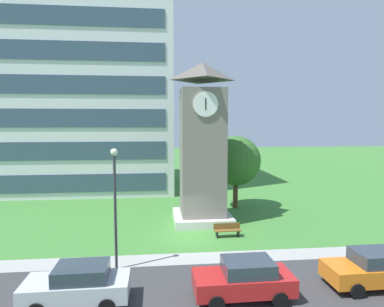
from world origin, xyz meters
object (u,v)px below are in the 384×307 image
Objects in this scene: clock_tower at (202,151)px; parked_car_silver at (78,285)px; street_lamp at (115,196)px; tree_by_building at (236,161)px; park_bench at (227,230)px; parked_car_red at (244,279)px; parked_car_orange at (375,268)px; tree_streetside at (82,159)px.

clock_tower is 2.79× the size of parked_car_silver.
street_lamp is 4.57m from parked_car_silver.
parked_car_silver is (-1.15, -3.26, -2.99)m from street_lamp.
street_lamp is 14.72m from tree_by_building.
tree_by_building is at bearing 52.30° from street_lamp.
park_bench is 8.66m from street_lamp.
clock_tower is 9.75m from street_lamp.
parked_car_red is 6.26m from parked_car_orange.
parked_car_red is at bearing -176.50° from parked_car_orange.
tree_streetside reaches higher than parked_car_silver.
parked_car_silver and parked_car_orange have the same top height.
street_lamp is (-5.52, -7.89, -1.56)m from clock_tower.
clock_tower is 2.70× the size of parked_car_orange.
tree_streetside is at bearing 107.18° from street_lamp.
street_lamp is (-6.73, -4.26, 3.39)m from park_bench.
parked_car_silver is 6.98m from parked_car_red.
tree_by_building is 1.49× the size of parked_car_silver.
parked_car_red is at bearing -101.88° from tree_by_building.
clock_tower reaches higher than parked_car_silver.
tree_by_building is at bearing 72.88° from park_bench.
clock_tower is 13.55m from parked_car_orange.
park_bench is 0.41× the size of parked_car_orange.
parked_car_silver is 0.97× the size of parked_car_orange.
parked_car_silver is 1.01× the size of parked_car_red.
park_bench is (1.21, -3.62, -4.95)m from clock_tower.
clock_tower is 2.81× the size of parked_car_red.
tree_streetside is at bearing 131.38° from park_bench.
tree_streetside is 27.96m from parked_car_orange.
parked_car_orange is (5.34, -7.34, 0.40)m from park_bench.
parked_car_orange is (6.55, -10.96, -4.55)m from clock_tower.
parked_car_orange is (12.07, -3.07, -2.99)m from street_lamp.
clock_tower is 2.24× the size of tree_streetside.
parked_car_red is (11.49, -21.79, -2.97)m from tree_streetside.
park_bench is at bearing -107.12° from tree_by_building.
tree_streetside is 1.24× the size of parked_car_silver.
park_bench is at bearing 83.32° from parked_car_red.
parked_car_silver is at bearing -120.93° from clock_tower.
park_bench is 8.59m from tree_by_building.
tree_streetside is at bearing 136.95° from clock_tower.
tree_streetside reaches higher than park_bench.
parked_car_silver is at bearing -124.27° from tree_by_building.
clock_tower reaches higher than street_lamp.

